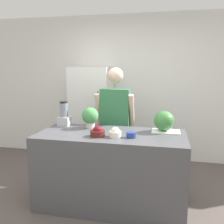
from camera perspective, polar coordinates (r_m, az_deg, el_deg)
The scene contains 12 objects.
ground_plane at distance 2.97m, azimuth -2.01°, elevation -23.94°, with size 14.00×14.00×0.00m, color #564C47.
wall_back at distance 4.58m, azimuth 4.59°, elevation 5.43°, with size 8.00×0.06×2.60m.
counter_island at distance 3.10m, azimuth -0.16°, elevation -12.96°, with size 1.74×0.80×0.90m.
refrigerator at distance 4.42m, azimuth -4.55°, elevation -0.75°, with size 0.67×0.66×1.68m.
person at distance 3.61m, azimuth 0.78°, elevation -2.83°, with size 0.55×0.27×1.67m.
cutting_board at distance 3.09m, azimuth 12.21°, elevation -4.37°, with size 0.33×0.23×0.01m.
watermelon at distance 3.07m, azimuth 11.80°, elevation -1.99°, with size 0.24×0.24×0.24m.
bowl_cherries at distance 2.82m, azimuth -3.30°, elevation -4.62°, with size 0.17×0.17×0.12m.
bowl_cream at distance 2.79m, azimuth 0.73°, elevation -4.80°, with size 0.14×0.14×0.11m.
bowl_small_blue at distance 2.78m, azimuth 4.39°, elevation -5.24°, with size 0.11×0.11×0.06m.
blender at distance 3.38m, azimuth -10.89°, elevation -0.83°, with size 0.15×0.15×0.33m.
potted_plant at distance 3.21m, azimuth -5.01°, elevation -1.03°, with size 0.21×0.21×0.27m.
Camera 1 is at (0.62, -2.39, 1.65)m, focal length 40.00 mm.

